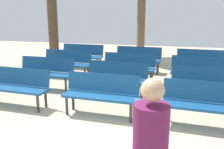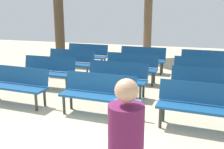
# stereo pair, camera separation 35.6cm
# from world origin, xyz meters

# --- Properties ---
(bench_r0_c0) EXTENTS (1.63, 0.61, 0.87)m
(bench_r0_c0) POSITION_xyz_m (-1.99, 1.68, 0.50)
(bench_r0_c0) COLOR navy
(bench_r0_c0) RESTS_ON ground_plane
(bench_r0_c1) EXTENTS (1.63, 0.59, 0.87)m
(bench_r0_c1) POSITION_xyz_m (0.07, 1.59, 0.50)
(bench_r0_c1) COLOR navy
(bench_r0_c1) RESTS_ON ground_plane
(bench_r0_c2) EXTENTS (1.63, 0.61, 0.87)m
(bench_r0_c2) POSITION_xyz_m (2.14, 1.46, 0.50)
(bench_r0_c2) COLOR navy
(bench_r0_c2) RESTS_ON ground_plane
(bench_r1_c0) EXTENTS (1.61, 0.53, 0.87)m
(bench_r1_c0) POSITION_xyz_m (-1.94, 3.05, 0.50)
(bench_r1_c0) COLOR navy
(bench_r1_c0) RESTS_ON ground_plane
(bench_r1_c1) EXTENTS (1.63, 0.60, 0.87)m
(bench_r1_c1) POSITION_xyz_m (0.12, 2.89, 0.50)
(bench_r1_c1) COLOR navy
(bench_r1_c1) RESTS_ON ground_plane
(bench_r1_c2) EXTENTS (1.63, 0.58, 0.87)m
(bench_r1_c2) POSITION_xyz_m (2.29, 2.78, 0.50)
(bench_r1_c2) COLOR navy
(bench_r1_c2) RESTS_ON ground_plane
(bench_r2_c0) EXTENTS (1.61, 0.52, 0.87)m
(bench_r2_c0) POSITION_xyz_m (-1.85, 4.36, 0.50)
(bench_r2_c0) COLOR navy
(bench_r2_c0) RESTS_ON ground_plane
(bench_r2_c1) EXTENTS (1.62, 0.55, 0.87)m
(bench_r2_c1) POSITION_xyz_m (0.23, 4.22, 0.50)
(bench_r2_c1) COLOR navy
(bench_r2_c1) RESTS_ON ground_plane
(bench_r2_c2) EXTENTS (1.62, 0.57, 0.87)m
(bench_r2_c2) POSITION_xyz_m (2.28, 4.13, 0.50)
(bench_r2_c2) COLOR navy
(bench_r2_c2) RESTS_ON ground_plane
(bench_r3_c0) EXTENTS (1.62, 0.57, 0.87)m
(bench_r3_c0) POSITION_xyz_m (-1.80, 5.73, 0.50)
(bench_r3_c0) COLOR navy
(bench_r3_c0) RESTS_ON ground_plane
(bench_r3_c1) EXTENTS (1.62, 0.55, 0.87)m
(bench_r3_c1) POSITION_xyz_m (0.34, 5.59, 0.50)
(bench_r3_c1) COLOR navy
(bench_r3_c1) RESTS_ON ground_plane
(bench_r3_c2) EXTENTS (1.62, 0.53, 0.87)m
(bench_r3_c2) POSITION_xyz_m (2.45, 5.44, 0.50)
(bench_r3_c2) COLOR navy
(bench_r3_c2) RESTS_ON ground_plane
(tree_1) EXTENTS (0.40, 0.40, 3.43)m
(tree_1) POSITION_xyz_m (-3.33, 6.60, 1.71)
(tree_1) COLOR #4C3A28
(tree_1) RESTS_ON ground_plane
(visitor_with_backpack) EXTENTS (0.40, 0.57, 1.65)m
(visitor_with_backpack) POSITION_xyz_m (1.32, -1.22, 0.94)
(visitor_with_backpack) COLOR navy
(visitor_with_backpack) RESTS_ON ground_plane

